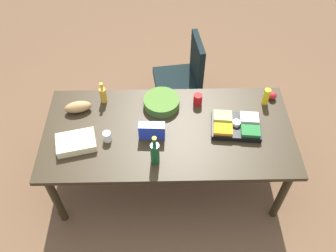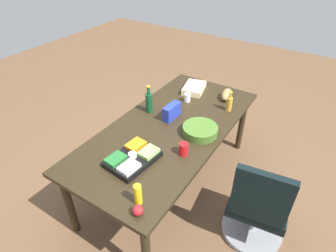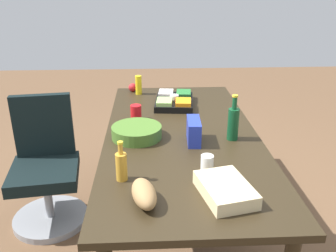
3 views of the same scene
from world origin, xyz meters
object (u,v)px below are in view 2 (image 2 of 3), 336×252
object	(u,v)px
red_solo_cup	(184,149)
mustard_bottle	(138,194)
sheet_cake	(194,88)
wine_bottle	(149,102)
bread_loaf	(227,95)
dressing_bottle	(229,103)
salad_bowl	(200,130)
paper_cup	(187,98)
chip_bag_blue	(172,112)
office_chair	(257,210)
conference_table	(170,132)
veggie_tray	(133,158)
apple_red	(138,210)

from	to	relation	value
red_solo_cup	mustard_bottle	size ratio (longest dim) A/B	0.65
sheet_cake	wine_bottle	bearing A→B (deg)	-15.01
bread_loaf	dressing_bottle	distance (m)	0.25
red_solo_cup	salad_bowl	size ratio (longest dim) A/B	0.33
salad_bowl	bread_loaf	bearing A→B (deg)	-175.80
paper_cup	chip_bag_blue	distance (m)	0.38
office_chair	sheet_cake	xyz separation A→B (m)	(-0.93, -1.15, 0.44)
office_chair	salad_bowl	bearing A→B (deg)	-107.66
conference_table	veggie_tray	size ratio (longest dim) A/B	4.83
dressing_bottle	apple_red	xyz separation A→B (m)	(1.57, 0.00, -0.05)
wine_bottle	mustard_bottle	distance (m)	1.19
wine_bottle	chip_bag_blue	size ratio (longest dim) A/B	1.37
red_solo_cup	apple_red	world-z (taller)	red_solo_cup
conference_table	paper_cup	size ratio (longest dim) A/B	24.05
sheet_cake	bread_loaf	bearing A→B (deg)	95.55
conference_table	paper_cup	xyz separation A→B (m)	(-0.51, -0.10, 0.12)
sheet_cake	mustard_bottle	size ratio (longest dim) A/B	1.90
conference_table	sheet_cake	distance (m)	0.79
sheet_cake	mustard_bottle	world-z (taller)	mustard_bottle
sheet_cake	apple_red	world-z (taller)	apple_red
mustard_bottle	apple_red	world-z (taller)	mustard_bottle
mustard_bottle	apple_red	distance (m)	0.11
dressing_bottle	wine_bottle	distance (m)	0.84
wine_bottle	red_solo_cup	distance (m)	0.75
office_chair	sheet_cake	bearing A→B (deg)	-129.21
wine_bottle	apple_red	distance (m)	1.29
mustard_bottle	apple_red	bearing A→B (deg)	35.40
dressing_bottle	apple_red	world-z (taller)	dressing_bottle
salad_bowl	dressing_bottle	bearing A→B (deg)	173.24
veggie_tray	sheet_cake	world-z (taller)	veggie_tray
conference_table	dressing_bottle	bearing A→B (deg)	148.26
chip_bag_blue	red_solo_cup	size ratio (longest dim) A/B	2.00
veggie_tray	bread_loaf	distance (m)	1.41
office_chair	dressing_bottle	xyz separation A→B (m)	(-0.76, -0.63, 0.49)
office_chair	veggie_tray	distance (m)	1.16
office_chair	paper_cup	size ratio (longest dim) A/B	10.60
office_chair	paper_cup	world-z (taller)	office_chair
chip_bag_blue	sheet_cake	size ratio (longest dim) A/B	0.69
dressing_bottle	apple_red	size ratio (longest dim) A/B	2.89
veggie_tray	wine_bottle	distance (m)	0.78
paper_cup	sheet_cake	size ratio (longest dim) A/B	0.28
mustard_bottle	dressing_bottle	bearing A→B (deg)	177.88
conference_table	red_solo_cup	bearing A→B (deg)	48.73
paper_cup	red_solo_cup	size ratio (longest dim) A/B	0.82
veggie_tray	office_chair	bearing A→B (deg)	112.92
bread_loaf	office_chair	bearing A→B (deg)	37.73
veggie_tray	bread_loaf	xyz separation A→B (m)	(-1.39, 0.24, 0.01)
paper_cup	dressing_bottle	xyz separation A→B (m)	(-0.07, 0.46, 0.04)
bread_loaf	chip_bag_blue	size ratio (longest dim) A/B	1.09
dressing_bottle	sheet_cake	bearing A→B (deg)	-109.35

